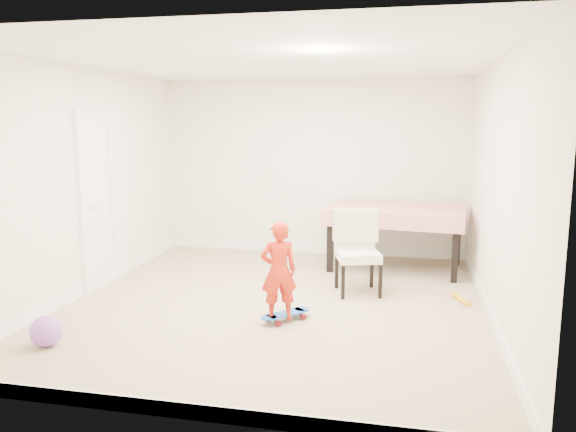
% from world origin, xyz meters
% --- Properties ---
extents(ground, '(5.00, 5.00, 0.00)m').
position_xyz_m(ground, '(0.00, 0.00, 0.00)').
color(ground, tan).
rests_on(ground, ground).
extents(ceiling, '(4.50, 5.00, 0.04)m').
position_xyz_m(ceiling, '(0.00, 0.00, 2.58)').
color(ceiling, white).
rests_on(ceiling, wall_back).
extents(wall_back, '(4.50, 0.04, 2.60)m').
position_xyz_m(wall_back, '(0.00, 2.48, 1.30)').
color(wall_back, white).
rests_on(wall_back, ground).
extents(wall_front, '(4.50, 0.04, 2.60)m').
position_xyz_m(wall_front, '(0.00, -2.48, 1.30)').
color(wall_front, white).
rests_on(wall_front, ground).
extents(wall_left, '(0.04, 5.00, 2.60)m').
position_xyz_m(wall_left, '(-2.23, 0.00, 1.30)').
color(wall_left, white).
rests_on(wall_left, ground).
extents(wall_right, '(0.04, 5.00, 2.60)m').
position_xyz_m(wall_right, '(2.23, 0.00, 1.30)').
color(wall_right, white).
rests_on(wall_right, ground).
extents(door, '(0.11, 0.94, 2.11)m').
position_xyz_m(door, '(-2.22, 0.30, 1.02)').
color(door, white).
rests_on(door, ground).
extents(baseboard_back, '(4.50, 0.02, 0.12)m').
position_xyz_m(baseboard_back, '(0.00, 2.49, 0.06)').
color(baseboard_back, white).
rests_on(baseboard_back, ground).
extents(baseboard_front, '(4.50, 0.02, 0.12)m').
position_xyz_m(baseboard_front, '(0.00, -2.49, 0.06)').
color(baseboard_front, white).
rests_on(baseboard_front, ground).
extents(baseboard_left, '(0.02, 5.00, 0.12)m').
position_xyz_m(baseboard_left, '(-2.24, 0.00, 0.06)').
color(baseboard_left, white).
rests_on(baseboard_left, ground).
extents(baseboard_right, '(0.02, 5.00, 0.12)m').
position_xyz_m(baseboard_right, '(2.24, 0.00, 0.06)').
color(baseboard_right, white).
rests_on(baseboard_right, ground).
extents(dining_table, '(1.91, 1.32, 0.85)m').
position_xyz_m(dining_table, '(1.25, 1.82, 0.42)').
color(dining_table, red).
rests_on(dining_table, ground).
extents(dining_chair, '(0.68, 0.73, 0.96)m').
position_xyz_m(dining_chair, '(0.85, 0.58, 0.48)').
color(dining_chair, beige).
rests_on(dining_chair, ground).
extents(skateboard, '(0.53, 0.56, 0.09)m').
position_xyz_m(skateboard, '(0.23, -0.51, 0.04)').
color(skateboard, blue).
rests_on(skateboard, ground).
extents(child, '(0.43, 0.36, 0.99)m').
position_xyz_m(child, '(0.17, -0.57, 0.50)').
color(child, red).
rests_on(child, ground).
extents(balloon, '(0.28, 0.28, 0.28)m').
position_xyz_m(balloon, '(-1.72, -1.58, 0.14)').
color(balloon, '#9052C5').
rests_on(balloon, ground).
extents(foam_toy, '(0.20, 0.40, 0.06)m').
position_xyz_m(foam_toy, '(2.00, 0.51, 0.03)').
color(foam_toy, gold).
rests_on(foam_toy, ground).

